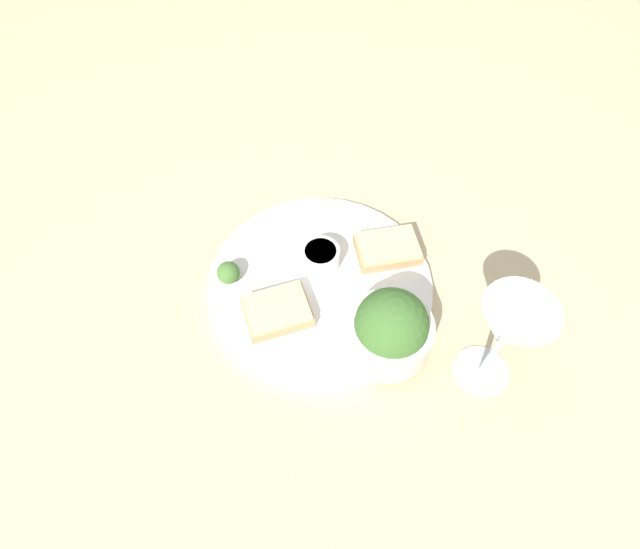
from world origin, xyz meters
TOP-DOWN VIEW (x-y plane):
  - ground_plane at (0.00, 0.00)m, footprint 4.00×4.00m
  - dinner_plate at (0.00, 0.00)m, footprint 0.35×0.35m
  - salad_bowl at (0.05, -0.13)m, footprint 0.12×0.12m
  - sauce_ramekin at (0.01, 0.03)m, footprint 0.06×0.06m
  - cheese_toast_near at (-0.08, -0.03)m, footprint 0.10×0.07m
  - cheese_toast_far at (0.12, 0.01)m, footprint 0.11×0.08m
  - wine_glass at (0.16, -0.21)m, footprint 0.09×0.09m
  - garnish at (-0.13, 0.05)m, footprint 0.03×0.03m

SIDE VIEW (x-z plane):
  - ground_plane at x=0.00m, z-range 0.00..0.00m
  - dinner_plate at x=0.00m, z-range 0.00..0.01m
  - cheese_toast_near at x=-0.08m, z-range 0.01..0.04m
  - cheese_toast_far at x=0.12m, z-range 0.01..0.04m
  - garnish at x=-0.13m, z-range 0.01..0.05m
  - sauce_ramekin at x=0.01m, z-range 0.02..0.05m
  - salad_bowl at x=0.05m, z-range 0.01..0.12m
  - wine_glass at x=0.16m, z-range 0.04..0.21m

